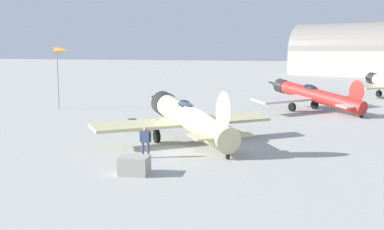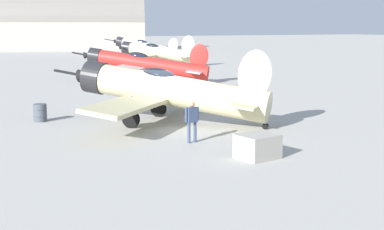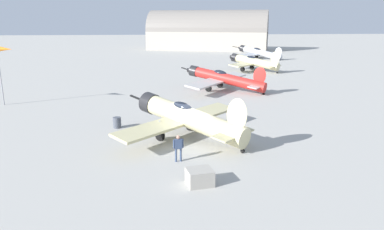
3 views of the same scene
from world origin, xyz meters
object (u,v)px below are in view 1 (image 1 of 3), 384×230
Objects in this scene: airplane_foreground at (188,118)px; airplane_mid_apron at (314,95)px; windsock_mast at (62,52)px; ground_crew_mechanic at (145,139)px; equipment_crate at (134,165)px; fuel_drum at (132,125)px.

airplane_foreground reaches higher than airplane_mid_apron.
airplane_foreground is 1.62× the size of windsock_mast.
equipment_crate is (3.28, 0.87, -0.57)m from ground_crew_mechanic.
ground_crew_mechanic is 0.28× the size of windsock_mast.
airplane_foreground is 20.72m from windsock_mast.
equipment_crate is (25.45, -6.06, -1.07)m from airplane_mid_apron.
ground_crew_mechanic reaches higher than fuel_drum.
airplane_foreground is 7.73m from equipment_crate.
ground_crew_mechanic is 23.02m from windsock_mast.
airplane_mid_apron is 1.91× the size of windsock_mast.
airplane_mid_apron reaches higher than fuel_drum.
windsock_mast is (-19.72, -16.37, 4.91)m from equipment_crate.
ground_crew_mechanic is 3.44m from equipment_crate.
fuel_drum is (-10.84, -5.16, 0.01)m from equipment_crate.
airplane_mid_apron reaches higher than equipment_crate.
airplane_mid_apron is 7.60× the size of equipment_crate.
fuel_drum reaches higher than equipment_crate.
airplane_mid_apron is 18.46m from fuel_drum.
airplane_foreground is at bearing 160.97° from ground_crew_mechanic.
airplane_foreground reaches higher than equipment_crate.
equipment_crate is at bearing 135.63° from airplane_foreground.
windsock_mast reaches higher than fuel_drum.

